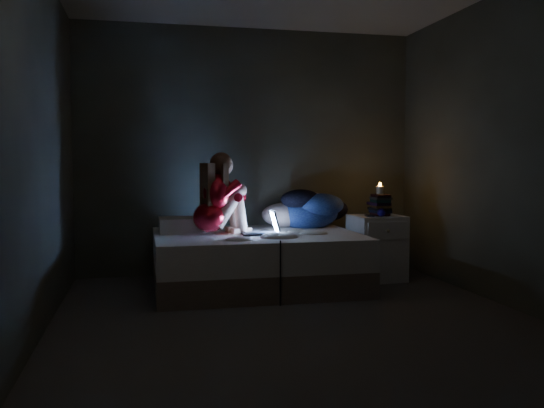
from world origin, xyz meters
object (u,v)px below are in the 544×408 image
object	(u,v)px
nightstand	(377,248)
candle	(380,189)
bed	(256,260)
phone	(369,216)
laptop	(260,222)
woman	(209,193)

from	to	relation	value
nightstand	candle	xyz separation A→B (m)	(0.03, 0.00, 0.59)
bed	phone	xyz separation A→B (m)	(1.14, 0.03, 0.40)
nightstand	laptop	bearing A→B (deg)	-174.12
woman	nightstand	distance (m)	1.79
candle	nightstand	bearing A→B (deg)	-176.53
bed	candle	xyz separation A→B (m)	(1.28, 0.09, 0.66)
woman	nightstand	bearing A→B (deg)	-12.07
laptop	candle	world-z (taller)	candle
laptop	phone	bearing A→B (deg)	9.80
phone	woman	bearing A→B (deg)	-164.11
woman	candle	size ratio (longest dim) A/B	9.53
bed	phone	bearing A→B (deg)	1.38
woman	laptop	world-z (taller)	woman
woman	phone	world-z (taller)	woman
bed	nightstand	xyz separation A→B (m)	(1.25, 0.09, 0.07)
nightstand	phone	bearing A→B (deg)	-154.61
laptop	nightstand	world-z (taller)	laptop
candle	laptop	bearing A→B (deg)	-170.26
bed	phone	world-z (taller)	phone
nightstand	phone	xyz separation A→B (m)	(-0.12, -0.07, 0.33)
laptop	candle	distance (m)	1.32
bed	candle	bearing A→B (deg)	4.22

